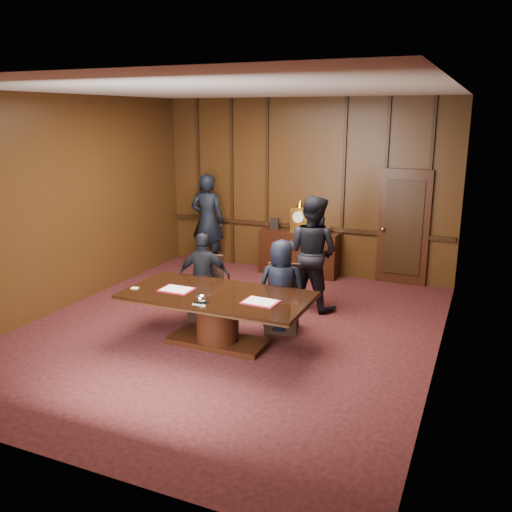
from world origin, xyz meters
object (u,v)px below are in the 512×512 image
at_px(signatory_left, 204,277).
at_px(signatory_right, 281,286).
at_px(witness_right, 312,253).
at_px(sideboard, 299,251).
at_px(witness_left, 208,221).
at_px(conference_table, 217,310).

bearing_deg(signatory_left, signatory_right, 160.01).
height_order(signatory_right, witness_right, witness_right).
bearing_deg(witness_right, signatory_left, 54.92).
distance_m(sideboard, signatory_right, 3.06).
bearing_deg(sideboard, signatory_right, -76.05).
bearing_deg(witness_right, witness_left, -15.16).
bearing_deg(witness_left, sideboard, 175.93).
height_order(signatory_left, witness_right, witness_right).
distance_m(sideboard, witness_left, 2.07).
height_order(conference_table, witness_right, witness_right).
bearing_deg(signatory_left, conference_table, 109.10).
bearing_deg(conference_table, signatory_left, 129.09).
xyz_separation_m(sideboard, signatory_right, (0.74, -2.96, 0.22)).
height_order(sideboard, signatory_left, sideboard).
bearing_deg(signatory_right, witness_right, -111.83).
bearing_deg(conference_table, sideboard, 91.30).
distance_m(signatory_right, witness_left, 3.93).
distance_m(conference_table, signatory_left, 1.05).
relative_size(signatory_left, witness_right, 0.73).
bearing_deg(signatory_right, sideboard, -93.34).
height_order(sideboard, witness_right, witness_right).
relative_size(sideboard, witness_right, 0.84).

